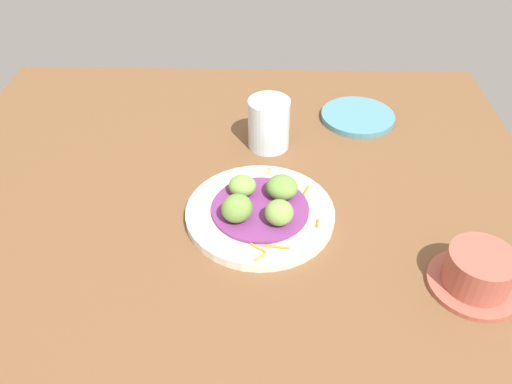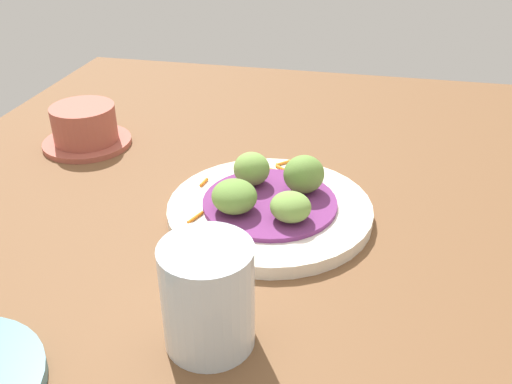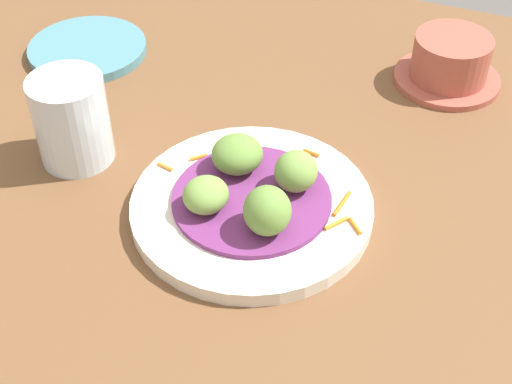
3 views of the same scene
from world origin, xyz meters
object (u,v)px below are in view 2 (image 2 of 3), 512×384
Objects in this scene: main_plate at (270,210)px; guac_scoop_left at (252,169)px; guac_scoop_back at (304,174)px; guac_scoop_right at (291,207)px; water_glass at (208,296)px; guac_scoop_center at (234,196)px; terracotta_bowl at (85,128)px.

guac_scoop_left reaches higher than main_plate.
main_plate is at bearing 40.32° from guac_scoop_back.
guac_scoop_right is at bearing 85.32° from guac_scoop_back.
guac_scoop_left is 0.45× the size of water_glass.
water_glass is at bearing 97.25° from guac_scoop_center.
terracotta_bowl is (27.13, -16.72, -1.21)cm from guac_scoop_center.
water_glass is (-2.29, 17.96, 0.93)cm from guac_scoop_center.
terracotta_bowl is at bearing -49.69° from water_glass.
main_plate is 5.75cm from guac_scoop_left.
terracotta_bowl is at bearing -31.64° from guac_scoop_center.
terracotta_bowl is 45.53cm from water_glass.
guac_scoop_left is 24.55cm from water_glass.
terracotta_bowl is 1.32× the size of water_glass.
water_glass is (-1.75, 24.48, 0.71)cm from guac_scoop_left.
main_plate is 4.58× the size of guac_scoop_center.
main_plate is 5.62cm from guac_scoop_center.
guac_scoop_back reaches higher than guac_scoop_right.
guac_scoop_right is 0.35× the size of terracotta_bowl.
water_glass is at bearing 76.36° from guac_scoop_right.
water_glass is (-29.42, 34.68, 2.14)cm from terracotta_bowl.
main_plate is 2.46× the size of water_glass.
guac_scoop_center is 1.07× the size of guac_scoop_back.
water_glass reaches higher than guac_scoop_right.
terracotta_bowl is (33.65, -17.25, -0.99)cm from guac_scoop_right.
water_glass reaches higher than guac_scoop_left.
guac_scoop_back is at bearing 162.56° from terracotta_bowl.
guac_scoop_back reaches higher than main_plate.
guac_scoop_center is (0.53, 6.52, -0.23)cm from guac_scoop_left.
guac_scoop_center is at bearing -4.68° from guac_scoop_right.
water_glass is at bearing 130.31° from terracotta_bowl.
water_glass is at bearing 78.75° from guac_scoop_back.
guac_scoop_center reaches higher than guac_scoop_right.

